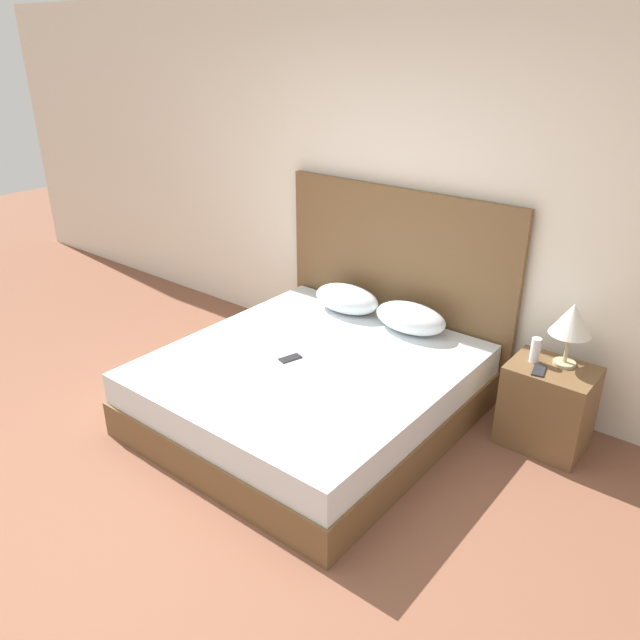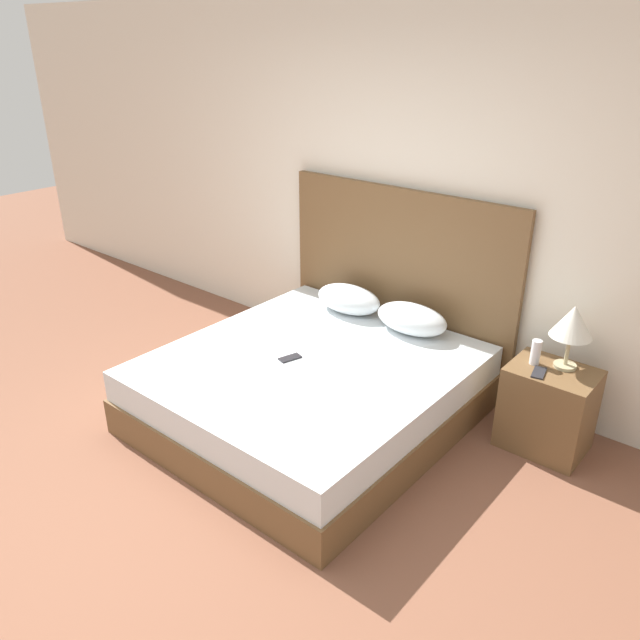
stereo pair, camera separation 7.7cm
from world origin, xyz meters
The scene contains 11 objects.
ground_plane centered at (0.00, 0.00, 0.00)m, with size 16.00×16.00×0.00m, color brown.
wall_back centered at (0.00, 2.38, 1.35)m, with size 10.00×0.06×2.70m.
bed centered at (0.06, 1.29, 0.23)m, with size 1.84×1.99×0.46m.
headboard centered at (0.06, 2.31, 0.71)m, with size 1.94×0.05×1.41m.
pillow_left centered at (-0.22, 2.07, 0.56)m, with size 0.54×0.33×0.20m.
pillow_right centered at (0.35, 2.07, 0.56)m, with size 0.54×0.33×0.20m.
phone_on_bed centered at (-0.05, 1.21, 0.46)m, with size 0.11×0.16×0.01m.
nightstand centered at (1.41, 1.99, 0.28)m, with size 0.51×0.39×0.56m.
table_lamp centered at (1.44, 2.07, 0.85)m, with size 0.25×0.25×0.41m.
phone_on_nightstand centered at (1.35, 1.89, 0.56)m, with size 0.10×0.16×0.01m.
toiletry_bottle centered at (1.28, 1.99, 0.64)m, with size 0.06×0.06×0.16m.
Camera 2 is at (2.43, -1.45, 2.41)m, focal length 35.00 mm.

